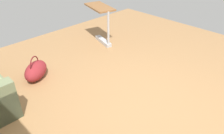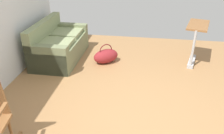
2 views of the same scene
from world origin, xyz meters
TOP-DOWN VIEW (x-y plane):
  - ground_plane at (0.00, 0.00)m, footprint 7.27×7.27m
  - overbed_table at (2.25, -1.13)m, footprint 0.88×0.59m
  - duffel_bag at (1.94, 0.74)m, footprint 0.59×0.64m

SIDE VIEW (x-z plane):
  - ground_plane at x=0.00m, z-range 0.00..0.00m
  - duffel_bag at x=1.94m, z-range -0.06..0.37m
  - overbed_table at x=2.25m, z-range 0.11..0.95m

